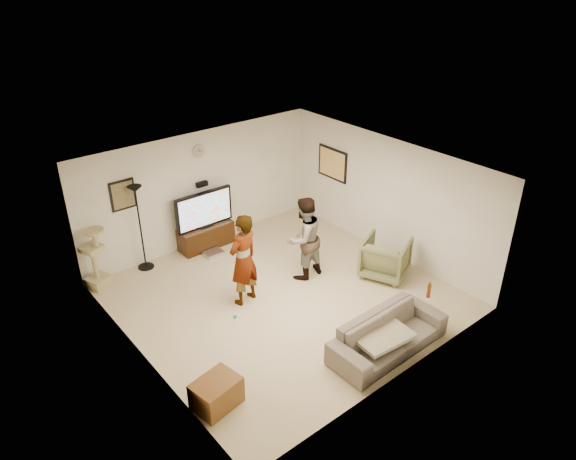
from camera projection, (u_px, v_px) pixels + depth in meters
floor at (283, 296)px, 9.90m from camera, size 5.50×5.50×0.02m
ceiling at (282, 170)px, 8.71m from camera, size 5.50×5.50×0.02m
wall_back at (201, 189)px, 11.18m from camera, size 5.50×0.04×2.50m
wall_front at (405, 310)px, 7.43m from camera, size 5.50×0.04×2.50m
wall_left at (137, 294)px, 7.76m from camera, size 0.04×5.50×2.50m
wall_right at (386, 196)px, 10.84m from camera, size 0.04×5.50×2.50m
wall_clock at (198, 151)px, 10.76m from camera, size 0.26×0.04×0.26m
wall_speaker at (202, 184)px, 11.08m from camera, size 0.25×0.10×0.10m
picture_back at (123, 195)px, 10.05m from camera, size 0.42×0.03×0.52m
picture_right at (332, 164)px, 11.81m from camera, size 0.03×0.78×0.62m
tv_stand at (206, 236)px, 11.42m from camera, size 1.20×0.45×0.50m
console_box at (213, 253)px, 11.21m from camera, size 0.40×0.30×0.07m
tv at (204, 209)px, 11.12m from camera, size 1.32×0.08×0.78m
tv_screen at (205, 210)px, 11.09m from camera, size 1.21×0.01×0.69m
floor_lamp at (141, 228)px, 10.36m from camera, size 0.32×0.32×1.79m
cat_tree at (94, 259)px, 9.89m from camera, size 0.50×0.50×1.22m
person_left at (243, 260)px, 9.35m from camera, size 0.71×0.54×1.75m
person_right at (304, 238)px, 10.11m from camera, size 0.85×0.68×1.68m
sofa at (388, 335)px, 8.42m from camera, size 2.08×0.83×0.60m
throw_blanket at (381, 334)px, 8.26m from camera, size 0.96×0.78×0.06m
beer_bottle at (429, 291)px, 8.75m from camera, size 0.06×0.06×0.25m
armchair at (385, 258)px, 10.35m from camera, size 1.13×1.12×0.79m
side_table at (216, 393)px, 7.42m from camera, size 0.72×0.59×0.43m
toy_ball at (235, 316)px, 9.28m from camera, size 0.06×0.06×0.06m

